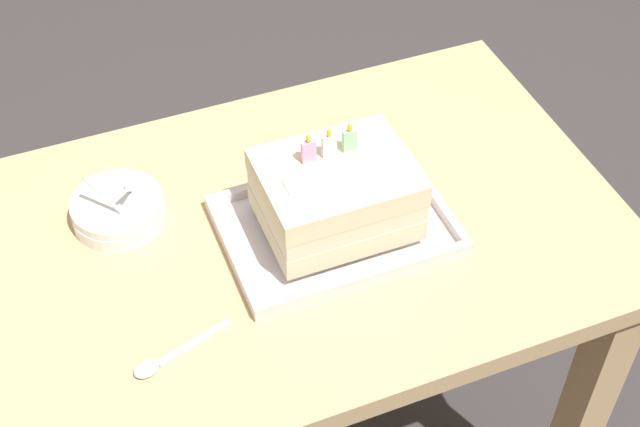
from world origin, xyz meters
name	(u,v)px	position (x,y,z in m)	size (l,w,h in m)	color
dining_table	(306,285)	(0.00, 0.00, 0.59)	(0.92, 0.62, 0.72)	tan
foil_tray	(335,227)	(0.04, -0.03, 0.73)	(0.32, 0.23, 0.02)	silver
birthday_cake	(336,194)	(0.04, -0.03, 0.80)	(0.21, 0.16, 0.15)	beige
bowl_stack	(118,210)	(-0.25, 0.11, 0.74)	(0.14, 0.14, 0.10)	white
serving_spoon_near_tray	(158,363)	(-0.26, -0.16, 0.73)	(0.14, 0.06, 0.01)	silver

